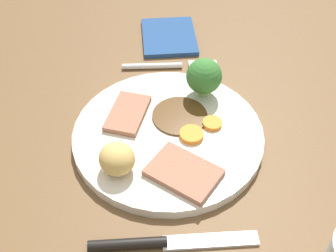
{
  "coord_description": "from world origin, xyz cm",
  "views": [
    {
      "loc": [
        38.9,
        -1.12,
        46.36
      ],
      "look_at": [
        -1.12,
        1.49,
        6.0
      ],
      "focal_mm": 46.7,
      "sensor_mm": 36.0,
      "label": 1
    }
  ],
  "objects_px": {
    "meat_slice_main": "(184,172)",
    "carrot_coin_front": "(212,123)",
    "meat_slice_under": "(128,113)",
    "broccoli_floret": "(204,76)",
    "fork": "(172,66)",
    "folded_napkin": "(169,37)",
    "dinner_plate": "(168,135)",
    "roast_potato_left": "(117,159)",
    "knife": "(158,243)",
    "carrot_coin_back": "(191,133)"
  },
  "relations": [
    {
      "from": "meat_slice_main",
      "to": "carrot_coin_front",
      "type": "bearing_deg",
      "value": 150.6
    },
    {
      "from": "meat_slice_under",
      "to": "broccoli_floret",
      "type": "height_order",
      "value": "broccoli_floret"
    },
    {
      "from": "fork",
      "to": "folded_napkin",
      "type": "distance_m",
      "value": 0.08
    },
    {
      "from": "carrot_coin_front",
      "to": "meat_slice_under",
      "type": "bearing_deg",
      "value": -102.85
    },
    {
      "from": "dinner_plate",
      "to": "roast_potato_left",
      "type": "distance_m",
      "value": 0.09
    },
    {
      "from": "knife",
      "to": "fork",
      "type": "bearing_deg",
      "value": 83.07
    },
    {
      "from": "meat_slice_main",
      "to": "meat_slice_under",
      "type": "bearing_deg",
      "value": -148.02
    },
    {
      "from": "carrot_coin_front",
      "to": "knife",
      "type": "relative_size",
      "value": 0.14
    },
    {
      "from": "meat_slice_under",
      "to": "carrot_coin_front",
      "type": "relative_size",
      "value": 2.94
    },
    {
      "from": "meat_slice_main",
      "to": "carrot_coin_front",
      "type": "relative_size",
      "value": 3.18
    },
    {
      "from": "roast_potato_left",
      "to": "folded_napkin",
      "type": "height_order",
      "value": "roast_potato_left"
    },
    {
      "from": "roast_potato_left",
      "to": "folded_napkin",
      "type": "bearing_deg",
      "value": 164.58
    },
    {
      "from": "carrot_coin_back",
      "to": "meat_slice_main",
      "type": "bearing_deg",
      "value": -14.03
    },
    {
      "from": "fork",
      "to": "carrot_coin_front",
      "type": "bearing_deg",
      "value": -72.25
    },
    {
      "from": "carrot_coin_back",
      "to": "folded_napkin",
      "type": "relative_size",
      "value": 0.29
    },
    {
      "from": "roast_potato_left",
      "to": "fork",
      "type": "bearing_deg",
      "value": 159.12
    },
    {
      "from": "meat_slice_under",
      "to": "broccoli_floret",
      "type": "relative_size",
      "value": 1.31
    },
    {
      "from": "dinner_plate",
      "to": "broccoli_floret",
      "type": "distance_m",
      "value": 0.1
    },
    {
      "from": "fork",
      "to": "broccoli_floret",
      "type": "bearing_deg",
      "value": -64.1
    },
    {
      "from": "carrot_coin_back",
      "to": "folded_napkin",
      "type": "distance_m",
      "value": 0.25
    },
    {
      "from": "dinner_plate",
      "to": "fork",
      "type": "height_order",
      "value": "dinner_plate"
    },
    {
      "from": "carrot_coin_front",
      "to": "broccoli_floret",
      "type": "height_order",
      "value": "broccoli_floret"
    },
    {
      "from": "broccoli_floret",
      "to": "folded_napkin",
      "type": "bearing_deg",
      "value": -167.06
    },
    {
      "from": "folded_napkin",
      "to": "broccoli_floret",
      "type": "bearing_deg",
      "value": 12.94
    },
    {
      "from": "roast_potato_left",
      "to": "fork",
      "type": "xyz_separation_m",
      "value": [
        -0.21,
        0.08,
        -0.03
      ]
    },
    {
      "from": "carrot_coin_front",
      "to": "fork",
      "type": "bearing_deg",
      "value": -163.64
    },
    {
      "from": "knife",
      "to": "folded_napkin",
      "type": "bearing_deg",
      "value": 84.5
    },
    {
      "from": "carrot_coin_front",
      "to": "folded_napkin",
      "type": "bearing_deg",
      "value": -169.34
    },
    {
      "from": "fork",
      "to": "knife",
      "type": "bearing_deg",
      "value": -95.49
    },
    {
      "from": "carrot_coin_front",
      "to": "fork",
      "type": "xyz_separation_m",
      "value": [
        -0.15,
        -0.04,
        -0.01
      ]
    },
    {
      "from": "dinner_plate",
      "to": "knife",
      "type": "distance_m",
      "value": 0.16
    },
    {
      "from": "carrot_coin_front",
      "to": "roast_potato_left",
      "type": "bearing_deg",
      "value": -61.3
    },
    {
      "from": "carrot_coin_back",
      "to": "knife",
      "type": "height_order",
      "value": "carrot_coin_back"
    },
    {
      "from": "folded_napkin",
      "to": "roast_potato_left",
      "type": "bearing_deg",
      "value": -15.42
    },
    {
      "from": "roast_potato_left",
      "to": "carrot_coin_back",
      "type": "relative_size",
      "value": 1.42
    },
    {
      "from": "dinner_plate",
      "to": "meat_slice_main",
      "type": "bearing_deg",
      "value": 10.81
    },
    {
      "from": "meat_slice_main",
      "to": "knife",
      "type": "xyz_separation_m",
      "value": [
        0.08,
        -0.03,
        -0.01
      ]
    },
    {
      "from": "dinner_plate",
      "to": "meat_slice_under",
      "type": "bearing_deg",
      "value": -122.64
    },
    {
      "from": "meat_slice_main",
      "to": "fork",
      "type": "distance_m",
      "value": 0.23
    },
    {
      "from": "roast_potato_left",
      "to": "folded_napkin",
      "type": "xyz_separation_m",
      "value": [
        -0.3,
        0.08,
        -0.03
      ]
    },
    {
      "from": "carrot_coin_back",
      "to": "folded_napkin",
      "type": "height_order",
      "value": "carrot_coin_back"
    },
    {
      "from": "carrot_coin_back",
      "to": "fork",
      "type": "distance_m",
      "value": 0.16
    },
    {
      "from": "roast_potato_left",
      "to": "knife",
      "type": "height_order",
      "value": "roast_potato_left"
    },
    {
      "from": "carrot_coin_front",
      "to": "folded_napkin",
      "type": "xyz_separation_m",
      "value": [
        -0.23,
        -0.04,
        -0.01
      ]
    },
    {
      "from": "dinner_plate",
      "to": "fork",
      "type": "distance_m",
      "value": 0.16
    },
    {
      "from": "meat_slice_under",
      "to": "knife",
      "type": "xyz_separation_m",
      "value": [
        0.19,
        0.03,
        -0.01
      ]
    },
    {
      "from": "meat_slice_under",
      "to": "carrot_coin_back",
      "type": "bearing_deg",
      "value": 62.58
    },
    {
      "from": "meat_slice_under",
      "to": "roast_potato_left",
      "type": "xyz_separation_m",
      "value": [
        0.09,
        -0.01,
        0.02
      ]
    },
    {
      "from": "broccoli_floret",
      "to": "knife",
      "type": "relative_size",
      "value": 0.32
    },
    {
      "from": "broccoli_floret",
      "to": "fork",
      "type": "distance_m",
      "value": 0.1
    }
  ]
}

